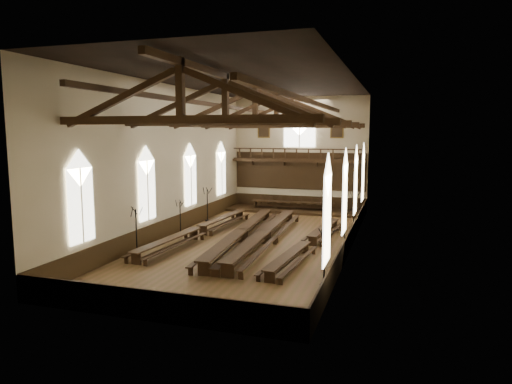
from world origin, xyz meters
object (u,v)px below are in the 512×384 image
refectory_row_b (242,232)px  refectory_row_c (265,234)px  refectory_row_d (309,242)px  candelabrum_left_near (137,239)px  candelabrum_left_mid (180,223)px  candelabrum_right_far (354,217)px  refectory_row_a (199,229)px  candelabrum_left_far (207,211)px  dais (292,210)px  candelabrum_right_near (324,269)px  high_table (292,203)px  candelabrum_right_mid (345,234)px

refectory_row_b → refectory_row_c: 1.52m
refectory_row_d → candelabrum_left_near: candelabrum_left_near is taller
candelabrum_left_mid → candelabrum_right_far: candelabrum_right_far is taller
refectory_row_a → refectory_row_d: 7.62m
candelabrum_left_mid → candelabrum_left_far: 4.59m
refectory_row_b → candelabrum_left_far: size_ratio=5.69×
refectory_row_a → refectory_row_b: (3.09, -0.25, 0.07)m
dais → candelabrum_right_near: bearing=-72.7°
refectory_row_c → refectory_row_a: bearing=177.9°
high_table → candelabrum_right_far: bearing=-42.3°
high_table → candelabrum_left_far: (-5.31, -6.25, 0.03)m
refectory_row_a → candelabrum_right_far: bearing=33.3°
candelabrum_right_mid → candelabrum_right_near: bearing=-90.0°
high_table → candelabrum_right_far: (5.79, -5.28, 0.04)m
candelabrum_left_near → candelabrum_right_far: 15.63m
candelabrum_left_mid → refectory_row_c: bearing=-7.4°
dais → high_table: (0.00, -0.00, 0.67)m
candelabrum_left_near → candelabrum_left_far: (0.00, 10.02, -0.02)m
refectory_row_a → candelabrum_left_near: size_ratio=5.23×
candelabrum_left_far → candelabrum_right_near: bearing=-48.1°
candelabrum_left_far → candelabrum_right_mid: 12.00m
candelabrum_right_mid → candelabrum_left_near: bearing=-153.8°
candelabrum_left_near → candelabrum_left_mid: (-0.00, 5.43, -0.12)m
refectory_row_c → candelabrum_left_near: (-6.27, -4.62, 0.23)m
refectory_row_a → candelabrum_right_far: size_ratio=5.30×
dais → candelabrum_left_mid: candelabrum_left_mid is taller
refectory_row_c → candelabrum_left_far: size_ratio=5.68×
refectory_row_d → high_table: high_table is taller
refectory_row_a → refectory_row_b: 3.10m
candelabrum_right_far → high_table: bearing=137.7°
refectory_row_b → candelabrum_right_near: 9.37m
refectory_row_c → refectory_row_d: size_ratio=1.11×
refectory_row_d → refectory_row_b: bearing=170.9°
high_table → candelabrum_left_near: size_ratio=2.66×
candelabrum_left_near → candelabrum_left_mid: 5.43m
refectory_row_c → candelabrum_right_mid: 4.91m
refectory_row_a → candelabrum_left_near: 5.08m
refectory_row_d → dais: refectory_row_d is taller
refectory_row_b → high_table: size_ratio=2.10×
refectory_row_b → candelabrum_right_far: candelabrum_right_far is taller
refectory_row_d → candelabrum_left_far: 11.12m
refectory_row_c → high_table: size_ratio=2.09×
refectory_row_c → candelabrum_right_mid: (4.83, 0.84, 0.10)m
dais → candelabrum_left_near: size_ratio=4.19×
candelabrum_right_near → candelabrum_right_mid: size_ratio=1.15×
refectory_row_b → high_table: bearing=87.3°
dais → candelabrum_left_near: bearing=-108.1°
candelabrum_right_near → refectory_row_b: bearing=132.7°
refectory_row_b → candelabrum_right_far: bearing=45.5°
candelabrum_left_mid → candelabrum_right_mid: bearing=0.2°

